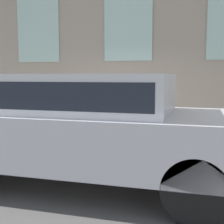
# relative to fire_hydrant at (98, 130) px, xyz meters

# --- Properties ---
(ground_plane) EXTENTS (80.00, 80.00, 0.00)m
(ground_plane) POSITION_rel_fire_hydrant_xyz_m (-0.47, -0.15, -0.53)
(ground_plane) COLOR #514F4C
(sidewalk) EXTENTS (2.64, 60.00, 0.18)m
(sidewalk) POSITION_rel_fire_hydrant_xyz_m (0.85, -0.15, -0.44)
(sidewalk) COLOR #B2ADA3
(sidewalk) RESTS_ON ground_plane
(fire_hydrant) EXTENTS (0.37, 0.47, 0.70)m
(fire_hydrant) POSITION_rel_fire_hydrant_xyz_m (0.00, 0.00, 0.00)
(fire_hydrant) COLOR gray
(fire_hydrant) RESTS_ON sidewalk
(person) EXTENTS (0.36, 0.24, 1.48)m
(person) POSITION_rel_fire_hydrant_xyz_m (0.25, -0.54, 0.54)
(person) COLOR #232328
(person) RESTS_ON sidewalk
(parked_car_silver_near) EXTENTS (2.00, 5.31, 1.71)m
(parked_car_silver_near) POSITION_rel_fire_hydrant_xyz_m (-1.74, -0.38, 0.43)
(parked_car_silver_near) COLOR black
(parked_car_silver_near) RESTS_ON ground_plane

